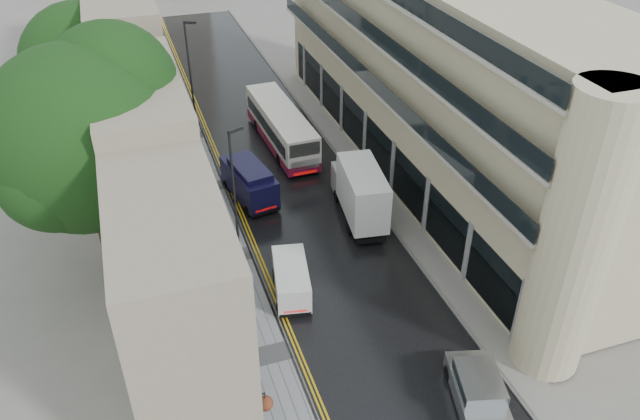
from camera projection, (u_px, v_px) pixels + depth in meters
road at (286, 175)px, 45.12m from camera, size 9.00×85.00×0.02m
left_sidewalk at (205, 188)px, 43.54m from camera, size 2.70×85.00×0.12m
right_sidewalk at (355, 163)px, 46.52m from camera, size 1.80×85.00×0.12m
old_shop_row at (136, 102)px, 41.28m from camera, size 4.50×56.00×12.00m
modern_block at (433, 74)px, 42.80m from camera, size 8.00×40.00×14.00m
tree_near at (88, 168)px, 32.05m from camera, size 10.56×10.56×13.89m
tree_far at (90, 87)px, 42.79m from camera, size 9.24×9.24×12.46m
cream_bus at (279, 147)px, 45.49m from camera, size 2.91×11.13×3.01m
white_lorry at (350, 208)px, 37.99m from camera, size 3.19×7.59×3.86m
white_van at (278, 299)px, 32.58m from camera, size 2.51×4.40×1.87m
navy_van at (247, 197)px, 40.11m from camera, size 3.02×5.57×2.69m
pedestrian at (208, 202)px, 40.38m from camera, size 0.71×0.59×1.66m
lamp_post_near at (234, 196)px, 35.07m from camera, size 0.91×0.52×8.02m
lamp_post_far at (191, 76)px, 49.18m from camera, size 0.98×0.61×8.68m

